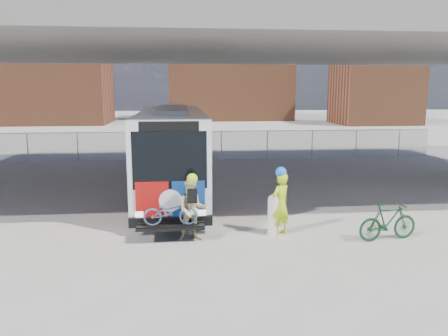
{
  "coord_description": "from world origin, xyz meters",
  "views": [
    {
      "loc": [
        -1.71,
        -15.76,
        4.41
      ],
      "look_at": [
        -0.08,
        -0.1,
        1.6
      ],
      "focal_mm": 35.0,
      "sensor_mm": 36.0,
      "label": 1
    }
  ],
  "objects": [
    {
      "name": "bike_parked",
      "position": [
        4.42,
        -3.88,
        0.57
      ],
      "size": [
        1.95,
        0.8,
        1.14
      ],
      "primitive_type": "imported",
      "rotation": [
        0.0,
        0.0,
        1.72
      ],
      "color": "#123B1C",
      "rests_on": "ground"
    },
    {
      "name": "overpass",
      "position": [
        0.0,
        4.0,
        6.54
      ],
      "size": [
        40.0,
        16.0,
        7.95
      ],
      "color": "#605E59",
      "rests_on": "ground"
    },
    {
      "name": "brick_buildings",
      "position": [
        1.23,
        48.23,
        5.42
      ],
      "size": [
        54.0,
        22.0,
        12.0
      ],
      "color": "brown",
      "rests_on": "ground"
    },
    {
      "name": "cyclist_hivis",
      "position": [
        1.35,
        -3.04,
        1.03
      ],
      "size": [
        0.85,
        0.8,
        2.14
      ],
      "rotation": [
        0.0,
        0.0,
        3.79
      ],
      "color": "#BDDF17",
      "rests_on": "ground"
    },
    {
      "name": "ground",
      "position": [
        0.0,
        0.0,
        0.0
      ],
      "size": [
        160.0,
        160.0,
        0.0
      ],
      "primitive_type": "plane",
      "color": "#9E9991",
      "rests_on": "ground"
    },
    {
      "name": "chainlink_fence",
      "position": [
        0.0,
        12.0,
        1.42
      ],
      "size": [
        30.0,
        0.06,
        30.0
      ],
      "color": "gray",
      "rests_on": "ground"
    },
    {
      "name": "smokestack",
      "position": [
        14.0,
        55.0,
        12.5
      ],
      "size": [
        2.2,
        2.2,
        25.0
      ],
      "primitive_type": "cylinder",
      "color": "brown",
      "rests_on": "ground"
    },
    {
      "name": "bus",
      "position": [
        -2.0,
        3.3,
        2.11
      ],
      "size": [
        2.67,
        12.9,
        3.69
      ],
      "color": "silver",
      "rests_on": "ground"
    },
    {
      "name": "cyclist_tan",
      "position": [
        -1.35,
        -3.27,
        0.96
      ],
      "size": [
        0.94,
        0.76,
        2.03
      ],
      "rotation": [
        0.0,
        0.0,
        0.07
      ],
      "color": "#D4C388",
      "rests_on": "ground"
    },
    {
      "name": "bollard",
      "position": [
        1.13,
        -3.04,
        0.68
      ],
      "size": [
        0.33,
        0.33,
        1.28
      ],
      "color": "silver",
      "rests_on": "ground"
    }
  ]
}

